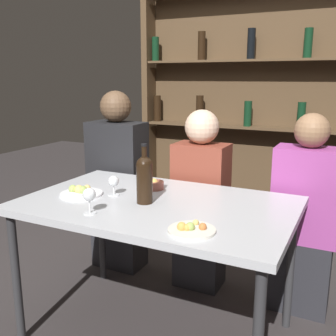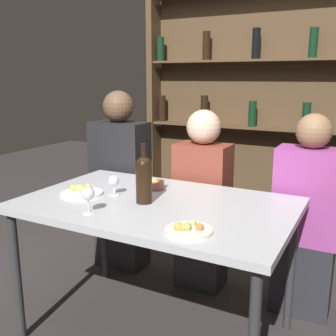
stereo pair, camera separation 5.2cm
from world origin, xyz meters
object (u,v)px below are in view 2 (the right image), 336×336
food_plate_1 (188,229)px  seated_person_right (306,222)px  wine_glass_0 (114,182)px  seated_person_center (202,204)px  wine_glass_1 (88,195)px  food_plate_0 (81,191)px  snack_bowl (154,185)px  wine_bottle (144,177)px  seated_person_left (121,186)px

food_plate_1 → seated_person_right: (0.35, 0.89, -0.21)m
wine_glass_0 → seated_person_center: bearing=65.9°
wine_glass_0 → food_plate_1: (0.57, -0.29, -0.06)m
wine_glass_1 → seated_person_right: size_ratio=0.10×
food_plate_0 → seated_person_right: seated_person_right is taller
snack_bowl → seated_person_right: 0.91m
wine_glass_0 → food_plate_0: size_ratio=0.48×
seated_person_right → wine_bottle: bearing=-137.8°
wine_glass_0 → seated_person_left: size_ratio=0.08×
snack_bowl → seated_person_left: bearing=141.9°
seated_person_center → food_plate_1: bearing=-71.0°
food_plate_1 → seated_person_right: 0.98m
seated_person_right → food_plate_0: bearing=-148.4°
wine_bottle → wine_glass_1: bearing=-120.8°
food_plate_0 → food_plate_1: food_plate_0 is taller
wine_glass_1 → seated_person_center: bearing=77.1°
wine_glass_1 → seated_person_left: bearing=116.0°
food_plate_1 → wine_glass_0: bearing=153.4°
wine_bottle → wine_glass_0: bearing=169.5°
wine_bottle → seated_person_left: bearing=132.5°
wine_glass_1 → snack_bowl: size_ratio=1.09×
wine_bottle → food_plate_0: 0.40m
snack_bowl → seated_person_right: size_ratio=0.10×
wine_bottle → wine_glass_1: (-0.15, -0.25, -0.05)m
snack_bowl → food_plate_1: bearing=-48.3°
wine_glass_1 → seated_person_left: (-0.44, 0.89, -0.23)m
wine_bottle → seated_person_right: seated_person_right is taller
wine_glass_0 → seated_person_center: size_ratio=0.09×
wine_bottle → seated_person_right: bearing=42.2°
food_plate_1 → seated_person_center: seated_person_center is taller
wine_glass_1 → seated_person_left: 1.02m
seated_person_center → wine_glass_1: bearing=-102.9°
wine_bottle → snack_bowl: wine_bottle is taller
food_plate_0 → seated_person_right: size_ratio=0.19×
food_plate_0 → seated_person_center: size_ratio=0.19×
wine_glass_0 → wine_glass_1: 0.30m
food_plate_0 → food_plate_1: 0.77m
wine_glass_0 → seated_person_right: (0.92, 0.60, -0.27)m
seated_person_left → seated_person_right: 1.29m
snack_bowl → seated_person_right: (0.78, 0.40, -0.22)m
food_plate_0 → seated_person_left: size_ratio=0.18×
seated_person_left → snack_bowl: bearing=-38.1°
seated_person_left → seated_person_center: (0.64, 0.00, -0.04)m
wine_glass_1 → snack_bowl: bearing=81.5°
seated_person_left → wine_bottle: bearing=-47.5°
food_plate_0 → food_plate_1: (0.74, -0.22, -0.00)m
wine_glass_0 → wine_glass_1: (0.06, -0.29, 0.01)m
wine_glass_1 → food_plate_0: (-0.23, 0.22, -0.07)m
wine_glass_0 → food_plate_1: size_ratio=0.54×
wine_glass_1 → food_plate_1: size_ratio=0.62×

